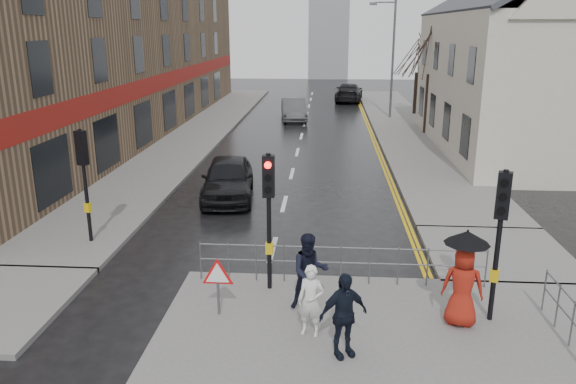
# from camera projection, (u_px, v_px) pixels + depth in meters

# --- Properties ---
(ground) EXTENTS (120.00, 120.00, 0.00)m
(ground) POSITION_uv_depth(u_px,v_px,m) (261.00, 296.00, 13.72)
(ground) COLOR black
(ground) RESTS_ON ground
(left_pavement) EXTENTS (4.00, 44.00, 0.14)m
(left_pavement) POSITION_uv_depth(u_px,v_px,m) (202.00, 128.00, 36.15)
(left_pavement) COLOR #605E5B
(left_pavement) RESTS_ON ground
(right_pavement) EXTENTS (4.00, 40.00, 0.14)m
(right_pavement) POSITION_uv_depth(u_px,v_px,m) (402.00, 125.00, 37.18)
(right_pavement) COLOR #605E5B
(right_pavement) RESTS_ON ground
(pavement_bridge_right) EXTENTS (4.00, 4.20, 0.14)m
(pavement_bridge_right) POSITION_uv_depth(u_px,v_px,m) (497.00, 253.00, 16.13)
(pavement_bridge_right) COLOR #605E5B
(pavement_bridge_right) RESTS_ON ground
(building_left_terrace) EXTENTS (8.00, 42.00, 10.00)m
(building_left_terrace) POSITION_uv_depth(u_px,v_px,m) (106.00, 50.00, 34.17)
(building_left_terrace) COLOR #82684B
(building_left_terrace) RESTS_ON ground
(building_right_cream) EXTENTS (9.00, 16.40, 10.10)m
(building_right_cream) POSITION_uv_depth(u_px,v_px,m) (533.00, 58.00, 28.78)
(building_right_cream) COLOR beige
(building_right_cream) RESTS_ON ground
(church_tower) EXTENTS (5.00, 5.00, 18.00)m
(church_tower) POSITION_uv_depth(u_px,v_px,m) (329.00, 5.00, 70.40)
(church_tower) COLOR gray
(church_tower) RESTS_ON ground
(traffic_signal_near_left) EXTENTS (0.28, 0.27, 3.40)m
(traffic_signal_near_left) POSITION_uv_depth(u_px,v_px,m) (269.00, 198.00, 13.20)
(traffic_signal_near_left) COLOR black
(traffic_signal_near_left) RESTS_ON near_pavement
(traffic_signal_near_right) EXTENTS (0.34, 0.33, 3.40)m
(traffic_signal_near_right) POSITION_uv_depth(u_px,v_px,m) (501.00, 220.00, 11.72)
(traffic_signal_near_right) COLOR black
(traffic_signal_near_right) RESTS_ON near_pavement
(traffic_signal_far_left) EXTENTS (0.34, 0.33, 3.40)m
(traffic_signal_far_left) POSITION_uv_depth(u_px,v_px,m) (84.00, 166.00, 16.27)
(traffic_signal_far_left) COLOR black
(traffic_signal_far_left) RESTS_ON left_pavement
(guard_railing_front) EXTENTS (7.14, 0.04, 1.00)m
(guard_railing_front) POSITION_uv_depth(u_px,v_px,m) (341.00, 256.00, 13.92)
(guard_railing_front) COLOR #595B5E
(guard_railing_front) RESTS_ON near_pavement
(warning_sign) EXTENTS (0.80, 0.07, 1.35)m
(warning_sign) POSITION_uv_depth(u_px,v_px,m) (218.00, 277.00, 12.33)
(warning_sign) COLOR #595B5E
(warning_sign) RESTS_ON near_pavement
(street_lamp) EXTENTS (1.83, 0.25, 8.00)m
(street_lamp) POSITION_uv_depth(u_px,v_px,m) (391.00, 51.00, 38.79)
(street_lamp) COLOR #595B5E
(street_lamp) RESTS_ON right_pavement
(tree_near) EXTENTS (2.40, 2.40, 6.58)m
(tree_near) POSITION_uv_depth(u_px,v_px,m) (431.00, 48.00, 32.81)
(tree_near) COLOR #30221A
(tree_near) RESTS_ON right_pavement
(tree_far) EXTENTS (2.40, 2.40, 5.64)m
(tree_far) POSITION_uv_depth(u_px,v_px,m) (418.00, 54.00, 40.64)
(tree_far) COLOR #30221A
(tree_far) RESTS_ON right_pavement
(pedestrian_a) EXTENTS (0.63, 0.49, 1.53)m
(pedestrian_a) POSITION_uv_depth(u_px,v_px,m) (311.00, 301.00, 11.56)
(pedestrian_a) COLOR silver
(pedestrian_a) RESTS_ON near_pavement
(pedestrian_b) EXTENTS (0.98, 0.83, 1.78)m
(pedestrian_b) POSITION_uv_depth(u_px,v_px,m) (310.00, 271.00, 12.66)
(pedestrian_b) COLOR black
(pedestrian_b) RESTS_ON near_pavement
(pedestrian_with_umbrella) EXTENTS (1.00, 0.96, 2.15)m
(pedestrian_with_umbrella) POSITION_uv_depth(u_px,v_px,m) (464.00, 275.00, 11.85)
(pedestrian_with_umbrella) COLOR maroon
(pedestrian_with_umbrella) RESTS_ON near_pavement
(pedestrian_d) EXTENTS (1.10, 0.83, 1.73)m
(pedestrian_d) POSITION_uv_depth(u_px,v_px,m) (343.00, 315.00, 10.79)
(pedestrian_d) COLOR black
(pedestrian_d) RESTS_ON near_pavement
(car_parked) EXTENTS (2.35, 4.81, 1.58)m
(car_parked) POSITION_uv_depth(u_px,v_px,m) (228.00, 178.00, 21.37)
(car_parked) COLOR black
(car_parked) RESTS_ON ground
(car_mid) EXTENTS (2.17, 4.79, 1.52)m
(car_mid) POSITION_uv_depth(u_px,v_px,m) (294.00, 109.00, 39.40)
(car_mid) COLOR #434648
(car_mid) RESTS_ON ground
(car_far) EXTENTS (2.75, 5.67, 1.59)m
(car_far) POSITION_uv_depth(u_px,v_px,m) (349.00, 92.00, 49.36)
(car_far) COLOR black
(car_far) RESTS_ON ground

